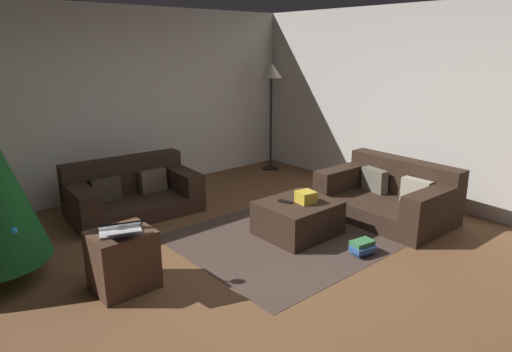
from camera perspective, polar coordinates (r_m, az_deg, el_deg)
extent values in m
plane|color=brown|center=(4.29, -0.44, -12.42)|extent=(6.40, 6.40, 0.00)
cube|color=silver|center=(6.52, -18.82, 8.81)|extent=(6.40, 0.12, 2.60)
cube|color=silver|center=(6.31, 22.10, 8.25)|extent=(0.12, 6.40, 2.60)
cube|color=#332319|center=(5.86, -15.27, -3.79)|extent=(1.61, 0.99, 0.21)
cube|color=#332319|center=(6.04, -16.66, 0.10)|extent=(1.57, 0.35, 0.47)
cube|color=#332319|center=(6.03, -9.66, -0.40)|extent=(0.30, 0.90, 0.28)
cube|color=#332319|center=(5.59, -21.71, -2.72)|extent=(0.30, 0.90, 0.28)
cube|color=brown|center=(6.00, -13.15, -0.61)|extent=(0.36, 0.14, 0.31)
cube|color=#372D24|center=(5.79, -18.77, -1.68)|extent=(0.36, 0.16, 0.31)
cube|color=#332319|center=(5.74, 16.15, -4.09)|extent=(1.04, 1.53, 0.24)
cube|color=#332319|center=(5.94, 18.52, -0.09)|extent=(0.28, 1.52, 0.45)
cube|color=#332319|center=(5.35, 21.93, -3.14)|extent=(1.00, 0.26, 0.29)
cube|color=#332319|center=(6.02, 11.42, -0.14)|extent=(1.00, 0.26, 0.29)
cube|color=#BCB299|center=(5.65, 19.91, -1.88)|extent=(0.13, 0.36, 0.30)
cube|color=#716B5B|center=(5.96, 14.98, -0.51)|extent=(0.20, 0.38, 0.31)
cube|color=#332319|center=(5.06, 5.37, -5.39)|extent=(0.82, 0.72, 0.39)
cube|color=gold|center=(4.96, 6.44, -2.70)|extent=(0.22, 0.22, 0.13)
cube|color=black|center=(4.96, 3.79, -3.29)|extent=(0.09, 0.17, 0.02)
sphere|color=#2699E5|center=(4.24, -28.72, -6.21)|extent=(0.07, 0.07, 0.07)
sphere|color=red|center=(4.59, -28.76, -1.25)|extent=(0.08, 0.08, 0.08)
cube|color=#4C3323|center=(4.12, -16.73, -10.29)|extent=(0.52, 0.44, 0.54)
cube|color=silver|center=(4.00, -17.05, -6.73)|extent=(0.41, 0.35, 0.02)
cube|color=black|center=(3.79, -16.95, -6.06)|extent=(0.40, 0.33, 0.13)
cube|color=#2D5193|center=(4.78, 13.50, -9.38)|extent=(0.24, 0.18, 0.05)
cube|color=#2D5193|center=(4.73, 13.57, -9.04)|extent=(0.28, 0.21, 0.05)
cube|color=#387A47|center=(4.73, 13.49, -8.34)|extent=(0.26, 0.18, 0.05)
cylinder|color=black|center=(7.75, 1.86, 1.04)|extent=(0.28, 0.28, 0.02)
cylinder|color=black|center=(7.58, 1.91, 6.63)|extent=(0.04, 0.04, 1.56)
cone|color=beige|center=(7.48, 1.98, 13.43)|extent=(0.36, 0.36, 0.24)
cube|color=#45352D|center=(5.14, 5.31, -7.36)|extent=(2.60, 2.00, 0.01)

